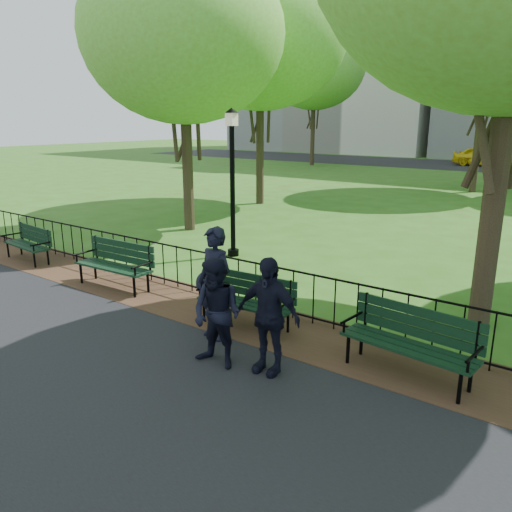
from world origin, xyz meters
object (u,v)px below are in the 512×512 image
Objects in this scene: tree_far_c at (490,35)px; person_right at (268,315)px; park_bench_right_a at (412,335)px; park_bench_main at (229,290)px; tree_mid_w at (260,33)px; park_bench_left_b at (30,240)px; lamppost at (232,178)px; person_left at (215,284)px; tree_near_w at (183,35)px; park_bench_left_a at (116,259)px; taxi at (483,157)px; person_mid at (217,314)px; tree_far_w at (315,65)px.

person_right is (2.21, -20.27, -6.14)m from tree_far_c.
person_right is at bearing -140.80° from park_bench_right_a.
park_bench_main is 13.93m from tree_mid_w.
park_bench_left_b is at bearing 168.89° from person_right.
tree_mid_w is at bearing 121.15° from lamppost.
tree_near_w is at bearing 142.26° from person_left.
park_bench_right_a is at bearing 18.06° from person_left.
park_bench_left_a is 12.59m from tree_mid_w.
lamppost is (-5.80, 3.40, 1.39)m from park_bench_right_a.
taxi is at bearing 101.98° from person_left.
tree_mid_w reaches higher than person_left.
lamppost reaches higher than taxi.
park_bench_left_b is 7.39m from person_mid.
person_right is at bearing -53.69° from tree_mid_w.
tree_far_c is at bearing 93.32° from person_right.
park_bench_right_a is at bearing -46.09° from tree_mid_w.
tree_mid_w reaches higher than tree_near_w.
tree_far_w is at bearing 113.25° from park_bench_main.
person_right is (1.30, -0.42, -0.08)m from person_left.
taxi reaches higher than park_bench_left_b.
tree_mid_w is at bearing 128.59° from person_left.
tree_near_w is (-5.77, 5.09, 5.10)m from park_bench_main.
tree_mid_w reaches higher than person_mid.
person_mid is (6.63, -6.38, -4.91)m from tree_near_w.
park_bench_left_a is 0.20× the size of tree_mid_w.
tree_far_c reaches higher than person_left.
tree_far_c is (-3.82, 19.21, 6.38)m from park_bench_right_a.
tree_far_c reaches higher than park_bench_left_a.
person_mid is (0.86, -1.29, 0.20)m from park_bench_main.
person_left is 1.15× the size of person_mid.
park_bench_left_a is 3.64m from lamppost.
lamppost is at bearing 124.18° from person_mid.
park_bench_left_b is 0.17× the size of tree_far_c.
taxi is at bearing 87.84° from park_bench_left_a.
park_bench_right_a is at bearing -30.37° from lamppost.
tree_near_w reaches higher than lamppost.
park_bench_right_a is 15.69m from tree_mid_w.
taxi is at bearing 91.65° from lamppost.
park_bench_main is 3.07m from park_bench_left_a.
tree_near_w reaches higher than taxi.
person_mid is 35.49m from taxi.
lamppost reaches higher than person_right.
park_bench_left_a is at bearing -61.47° from tree_near_w.
tree_far_c is 6.15× the size of person_right.
person_right is (7.89, -1.14, 0.30)m from park_bench_left_b.
tree_near_w is at bearing 134.34° from park_bench_main.
tree_near_w is at bearing 115.52° from park_bench_left_a.
tree_mid_w reaches higher than park_bench_left_a.
tree_far_w is (-14.18, 27.22, 6.52)m from park_bench_main.
park_bench_left_a is at bearing -174.57° from park_bench_right_a.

